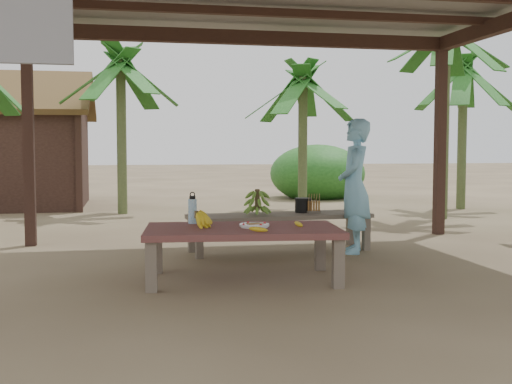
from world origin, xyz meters
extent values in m
plane|color=brown|center=(0.00, 0.00, 0.00)|extent=(80.00, 80.00, 0.00)
cube|color=black|center=(-2.80, 2.30, 1.35)|extent=(0.13, 0.13, 2.70)
cube|color=black|center=(2.80, 2.30, 1.35)|extent=(0.13, 0.13, 2.70)
cube|color=black|center=(0.00, 2.30, 2.70)|extent=(5.80, 0.14, 0.18)
cube|color=brown|center=(-1.39, -0.65, 0.22)|extent=(0.11, 0.11, 0.44)
cube|color=brown|center=(0.24, -0.82, 0.22)|extent=(0.11, 0.11, 0.44)
cube|color=brown|center=(-1.30, 0.18, 0.22)|extent=(0.11, 0.11, 0.44)
cube|color=brown|center=(0.33, 0.01, 0.22)|extent=(0.11, 0.11, 0.44)
cube|color=maroon|center=(-0.53, -0.32, 0.47)|extent=(1.89, 1.18, 0.06)
cube|color=brown|center=(-0.80, 0.93, 0.20)|extent=(0.09, 0.09, 0.40)
cube|color=brown|center=(1.25, 1.12, 0.20)|extent=(0.09, 0.09, 0.40)
cube|color=brown|center=(-0.85, 1.39, 0.20)|extent=(0.09, 0.09, 0.40)
cube|color=brown|center=(1.20, 1.58, 0.20)|extent=(0.09, 0.09, 0.40)
cube|color=brown|center=(0.20, 1.25, 0.42)|extent=(2.25, 0.80, 0.05)
cylinder|color=white|center=(-0.42, -0.34, 0.51)|extent=(0.26, 0.26, 0.01)
cylinder|color=white|center=(-0.42, -0.34, 0.52)|extent=(0.28, 0.28, 0.02)
cube|color=brown|center=(-0.42, -0.34, 0.53)|extent=(0.16, 0.12, 0.02)
ellipsoid|color=yellow|center=(-0.45, -0.66, 0.52)|extent=(0.18, 0.06, 0.04)
ellipsoid|color=yellow|center=(0.00, -0.35, 0.52)|extent=(0.06, 0.15, 0.04)
cylinder|color=#4094C9|center=(-0.96, 0.08, 0.62)|extent=(0.08, 0.08, 0.24)
cylinder|color=black|center=(-0.96, 0.08, 0.76)|extent=(0.06, 0.06, 0.03)
torus|color=black|center=(-0.96, 0.08, 0.79)|extent=(0.05, 0.01, 0.05)
cylinder|color=black|center=(0.52, 1.36, 0.54)|extent=(0.20, 0.20, 0.17)
imported|color=#6FB0D2|center=(1.04, 0.98, 0.79)|extent=(0.55, 0.67, 1.58)
cylinder|color=#596638|center=(3.80, 4.12, 1.65)|extent=(0.18, 0.18, 3.30)
cylinder|color=#596638|center=(1.79, 5.99, 1.31)|extent=(0.18, 0.18, 2.61)
cylinder|color=#596638|center=(-1.69, 6.07, 1.43)|extent=(0.18, 0.18, 2.86)
cylinder|color=#596638|center=(5.03, 5.70, 1.42)|extent=(0.18, 0.18, 2.84)
camera|label=1|loc=(-1.57, -6.18, 1.25)|focal=45.00mm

